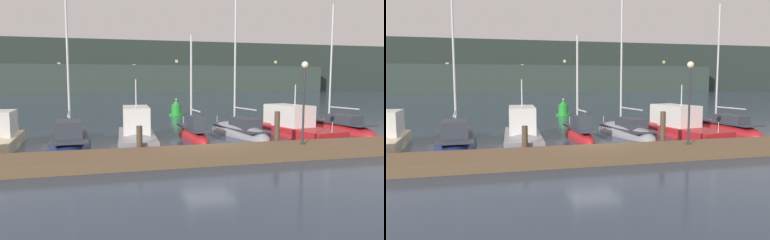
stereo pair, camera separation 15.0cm
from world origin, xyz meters
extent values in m
plane|color=#2D3D51|center=(0.00, 0.00, 0.00)|extent=(400.00, 400.00, 0.00)
cube|color=brown|center=(0.00, -2.24, 0.23)|extent=(30.68, 2.80, 0.45)
cylinder|color=#4C3D2D|center=(-3.55, -0.59, 0.70)|extent=(0.28, 0.28, 1.41)
cylinder|color=#4C3D2D|center=(3.55, -0.59, 0.97)|extent=(0.28, 0.28, 1.93)
ellipsoid|color=beige|center=(-10.36, 3.06, 0.00)|extent=(2.12, 5.80, 1.40)
cube|color=silver|center=(-10.38, 3.64, 1.27)|extent=(1.40, 2.56, 1.30)
cube|color=black|center=(-10.41, 4.79, 1.47)|extent=(1.19, 0.29, 0.58)
ellipsoid|color=navy|center=(-6.87, 3.31, 0.00)|extent=(2.44, 7.83, 1.33)
cube|color=#333842|center=(-6.87, 3.31, 0.57)|extent=(2.05, 6.58, 0.08)
cube|color=#333842|center=(-6.84, 2.38, 1.02)|extent=(1.39, 2.53, 0.82)
cylinder|color=silver|center=(-6.90, 3.93, 5.51)|extent=(0.12, 0.12, 9.87)
cylinder|color=silver|center=(-6.84, 2.31, 1.81)|extent=(0.20, 3.23, 0.09)
cylinder|color=silver|center=(-7.00, 6.87, 0.82)|extent=(0.04, 0.04, 0.50)
ellipsoid|color=gray|center=(-3.29, 2.86, 0.00)|extent=(2.66, 7.29, 1.34)
cube|color=gray|center=(-3.29, 2.86, 0.28)|extent=(2.44, 6.56, 0.55)
cube|color=silver|center=(-3.24, 3.57, 1.29)|extent=(1.68, 3.25, 1.47)
cube|color=black|center=(-3.13, 5.00, 1.51)|extent=(1.30, 0.38, 0.65)
cylinder|color=silver|center=(-3.28, 3.00, 2.80)|extent=(0.07, 0.07, 1.56)
cylinder|color=silver|center=(-3.52, -0.14, 0.85)|extent=(0.04, 0.04, 0.60)
ellipsoid|color=red|center=(0.23, 3.80, 0.00)|extent=(1.30, 5.11, 1.32)
cube|color=#333842|center=(0.23, 3.80, 0.64)|extent=(1.09, 4.29, 0.08)
cube|color=#333842|center=(0.24, 3.19, 1.05)|extent=(0.76, 1.64, 0.73)
cylinder|color=silver|center=(0.23, 4.21, 3.44)|extent=(0.12, 0.12, 5.58)
cylinder|color=silver|center=(0.24, 3.30, 1.74)|extent=(0.12, 1.81, 0.09)
cylinder|color=silver|center=(0.20, 6.14, 0.89)|extent=(0.04, 0.04, 0.50)
ellipsoid|color=gray|center=(3.51, 4.59, 0.00)|extent=(2.80, 7.02, 1.63)
cube|color=#333842|center=(3.51, 4.59, 0.47)|extent=(2.35, 5.89, 0.08)
cube|color=#333842|center=(3.61, 3.78, 0.84)|extent=(1.44, 2.31, 0.65)
cylinder|color=silver|center=(3.44, 5.13, 4.82)|extent=(0.12, 0.12, 8.70)
cylinder|color=silver|center=(3.61, 3.81, 1.75)|extent=(0.43, 2.66, 0.09)
cylinder|color=silver|center=(3.10, 7.70, 0.72)|extent=(0.04, 0.04, 0.50)
ellipsoid|color=red|center=(6.92, 3.29, 0.00)|extent=(3.81, 7.53, 1.13)
cube|color=red|center=(6.92, 3.29, 0.28)|extent=(3.48, 6.79, 0.57)
cube|color=silver|center=(6.79, 4.00, 1.24)|extent=(2.27, 3.43, 1.35)
cube|color=black|center=(6.53, 5.41, 1.45)|extent=(1.54, 0.54, 0.60)
cylinder|color=silver|center=(6.90, 3.43, 2.58)|extent=(0.07, 0.07, 1.32)
cylinder|color=silver|center=(7.48, 0.32, 0.87)|extent=(0.04, 0.04, 0.60)
ellipsoid|color=red|center=(10.64, 4.46, 0.00)|extent=(3.07, 7.12, 1.50)
cube|color=#333842|center=(10.64, 4.46, 0.66)|extent=(2.57, 5.98, 0.08)
cube|color=#333842|center=(10.77, 3.65, 0.95)|extent=(1.53, 2.37, 0.51)
cylinder|color=silver|center=(10.55, 5.01, 4.69)|extent=(0.12, 0.12, 8.08)
cylinder|color=silver|center=(10.75, 3.74, 1.66)|extent=(0.51, 2.56, 0.09)
cylinder|color=silver|center=(10.12, 7.59, 0.91)|extent=(0.04, 0.04, 0.50)
cylinder|color=green|center=(2.46, 18.58, 0.08)|extent=(1.45, 1.45, 0.16)
cylinder|color=green|center=(2.46, 18.58, 0.62)|extent=(0.97, 0.97, 0.92)
cone|color=green|center=(2.46, 18.58, 1.33)|extent=(0.68, 0.68, 0.50)
sphere|color=#F9EAB7|center=(2.46, 18.58, 1.63)|extent=(0.16, 0.16, 0.16)
cylinder|color=#2D2D33|center=(4.14, -2.08, 0.48)|extent=(0.24, 0.24, 0.06)
cylinder|color=#2D2D33|center=(4.14, -2.08, 2.31)|extent=(0.10, 0.10, 3.61)
sphere|color=#F9EAB7|center=(4.14, -2.08, 4.26)|extent=(0.32, 0.32, 0.32)
cube|color=#28332D|center=(0.00, 98.38, 7.47)|extent=(240.00, 16.00, 14.93)
cube|color=#333F39|center=(-9.71, 88.38, 3.80)|extent=(144.00, 10.00, 7.60)
cube|color=#F4DB8C|center=(6.13, 90.33, 7.63)|extent=(0.80, 0.10, 0.80)
cube|color=#F4DB8C|center=(50.49, 90.33, 9.17)|extent=(0.80, 0.10, 0.80)
cube|color=#F4DB8C|center=(36.95, 90.33, 7.14)|extent=(0.80, 0.10, 0.80)
cube|color=#F4DB8C|center=(-14.21, 90.33, 7.85)|extent=(0.80, 0.10, 0.80)
cube|color=#F4DB8C|center=(9.07, 90.33, 5.34)|extent=(0.80, 0.10, 0.80)
cube|color=#F4DB8C|center=(18.48, 90.33, 9.04)|extent=(0.80, 0.10, 0.80)
cube|color=#F4DB8C|center=(59.04, 90.33, 1.27)|extent=(0.80, 0.10, 0.80)
cube|color=#F4DB8C|center=(36.53, 90.33, 2.16)|extent=(0.80, 0.10, 0.80)
camera|label=1|loc=(-5.62, -17.96, 3.54)|focal=35.00mm
camera|label=2|loc=(-5.48, -18.00, 3.54)|focal=35.00mm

